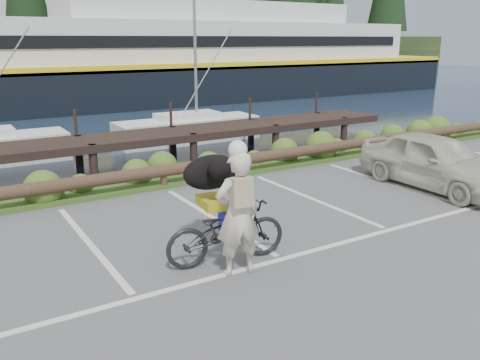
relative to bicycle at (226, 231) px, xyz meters
name	(u,v)px	position (x,y,z in m)	size (l,w,h in m)	color
ground	(268,251)	(0.84, -0.02, -0.55)	(72.00, 72.00, 0.00)	#504F52
vegetation_strip	(153,180)	(0.84, 5.28, -0.50)	(34.00, 1.60, 0.10)	#3D5B21
log_rail	(164,188)	(0.84, 4.58, -0.55)	(32.00, 0.30, 0.60)	#443021
bicycle	(226,231)	(0.00, 0.00, 0.00)	(0.72, 2.08, 1.09)	black
cyclist	(238,214)	(-0.07, -0.48, 0.45)	(0.73, 0.48, 2.00)	beige
dog	(211,172)	(0.09, 0.66, 0.85)	(1.06, 0.52, 0.61)	black
parked_car	(435,161)	(6.65, 1.10, 0.14)	(1.62, 4.02, 1.37)	beige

